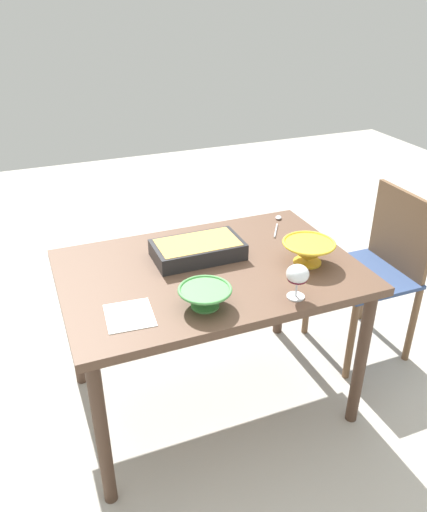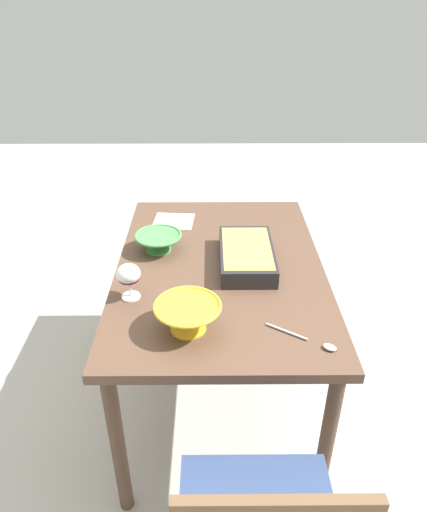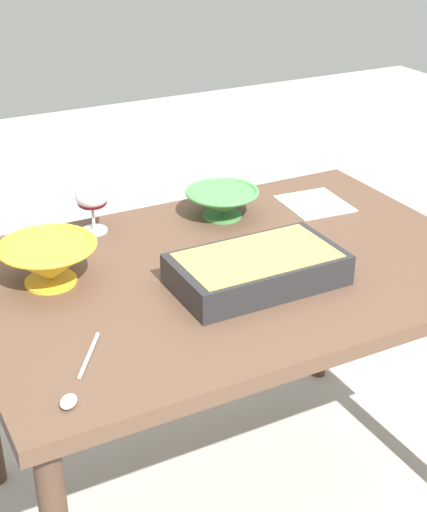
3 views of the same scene
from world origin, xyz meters
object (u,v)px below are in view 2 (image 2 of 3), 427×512
object	(u,v)px
napkin	(174,221)
serving_spoon	(314,342)
casserole_dish	(247,254)
mixing_bowl	(159,241)
wine_glass	(129,276)
small_bowl	(188,316)
dining_table	(220,281)

from	to	relation	value
napkin	serving_spoon	bearing A→B (deg)	30.24
casserole_dish	mixing_bowl	distance (m)	0.39
serving_spoon	wine_glass	bearing A→B (deg)	-112.35
mixing_bowl	small_bowl	size ratio (longest dim) A/B	0.89
wine_glass	casserole_dish	size ratio (longest dim) A/B	0.36
casserole_dish	dining_table	bearing A→B (deg)	-83.13
wine_glass	serving_spoon	world-z (taller)	wine_glass
wine_glass	napkin	distance (m)	0.64
casserole_dish	small_bowl	xyz separation A→B (m)	(0.42, -0.22, 0.01)
small_bowl	napkin	size ratio (longest dim) A/B	1.20
small_bowl	casserole_dish	bearing A→B (deg)	152.01
mixing_bowl	wine_glass	bearing A→B (deg)	-11.76
wine_glass	small_bowl	size ratio (longest dim) A/B	0.62
dining_table	wine_glass	bearing A→B (deg)	-56.12
wine_glass	napkin	world-z (taller)	wine_glass
dining_table	napkin	world-z (taller)	napkin
mixing_bowl	napkin	xyz separation A→B (m)	(-0.28, 0.04, -0.04)
wine_glass	napkin	bearing A→B (deg)	169.43
casserole_dish	napkin	bearing A→B (deg)	-139.73
casserole_dish	serving_spoon	bearing A→B (deg)	20.68
small_bowl	serving_spoon	size ratio (longest dim) A/B	1.04
wine_glass	casserole_dish	bearing A→B (deg)	118.18
dining_table	wine_glass	world-z (taller)	wine_glass
small_bowl	dining_table	bearing A→B (deg)	164.31
casserole_dish	wine_glass	bearing A→B (deg)	-61.82
dining_table	mixing_bowl	distance (m)	0.31
mixing_bowl	small_bowl	xyz separation A→B (m)	(0.53, 0.15, 0.01)
dining_table	casserole_dish	xyz separation A→B (m)	(-0.01, 0.11, 0.12)
mixing_bowl	serving_spoon	bearing A→B (deg)	42.73
wine_glass	casserole_dish	distance (m)	0.50
serving_spoon	napkin	xyz separation A→B (m)	(-0.88, -0.51, -0.01)
wine_glass	small_bowl	bearing A→B (deg)	50.14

